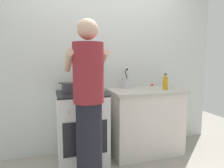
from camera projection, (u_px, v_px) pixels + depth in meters
The scene contains 10 objects.
ground at pixel (111, 162), 2.60m from camera, with size 6.00×6.00×0.00m, color gray.
back_wall at pixel (114, 64), 2.97m from camera, with size 3.20×0.10×2.50m.
countertop at pixel (145, 121), 2.84m from camera, with size 1.00×0.60×0.90m.
stove_range at pixel (82, 127), 2.58m from camera, with size 0.60×0.62×0.90m.
pot at pixel (69, 88), 2.51m from camera, with size 0.25×0.18×0.13m.
mixing_bowl at pixel (92, 88), 2.56m from camera, with size 0.26×0.26×0.10m.
utensil_crock at pixel (127, 82), 2.87m from camera, with size 0.10×0.10×0.32m.
spice_bottle at pixel (152, 87), 2.72m from camera, with size 0.04×0.04×0.08m.
oil_bottle at pixel (165, 83), 2.78m from camera, with size 0.07×0.07×0.22m.
person at pixel (89, 106), 1.98m from camera, with size 0.41×0.50×1.70m.
Camera 1 is at (-0.71, -2.35, 1.32)m, focal length 32.21 mm.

